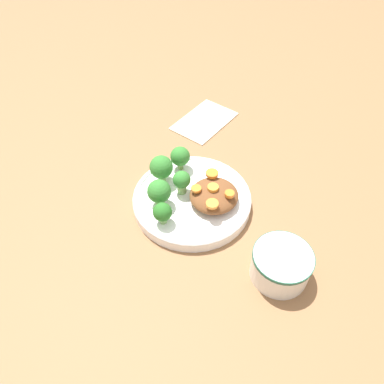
# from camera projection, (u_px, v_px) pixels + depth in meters

# --- Properties ---
(ground_plane) EXTENTS (4.00, 4.00, 0.00)m
(ground_plane) POSITION_uv_depth(u_px,v_px,m) (192.00, 204.00, 0.75)
(ground_plane) COLOR #8C603D
(plate) EXTENTS (0.23, 0.23, 0.03)m
(plate) POSITION_uv_depth(u_px,v_px,m) (192.00, 199.00, 0.74)
(plate) COLOR white
(plate) RESTS_ON ground_plane
(dip_bowl) EXTENTS (0.10, 0.10, 0.06)m
(dip_bowl) POSITION_uv_depth(u_px,v_px,m) (281.00, 264.00, 0.62)
(dip_bowl) COLOR white
(dip_bowl) RESTS_ON ground_plane
(stew_mound) EXTENTS (0.09, 0.09, 0.03)m
(stew_mound) POSITION_uv_depth(u_px,v_px,m) (214.00, 195.00, 0.72)
(stew_mound) COLOR brown
(stew_mound) RESTS_ON plate
(broccoli_floret_0) EXTENTS (0.05, 0.05, 0.06)m
(broccoli_floret_0) POSITION_uv_depth(u_px,v_px,m) (161.00, 167.00, 0.74)
(broccoli_floret_0) COLOR #7FA85B
(broccoli_floret_0) RESTS_ON plate
(broccoli_floret_1) EXTENTS (0.05, 0.05, 0.06)m
(broccoli_floret_1) POSITION_uv_depth(u_px,v_px,m) (159.00, 192.00, 0.70)
(broccoli_floret_1) COLOR #759E51
(broccoli_floret_1) RESTS_ON plate
(broccoli_floret_2) EXTENTS (0.04, 0.04, 0.05)m
(broccoli_floret_2) POSITION_uv_depth(u_px,v_px,m) (180.00, 157.00, 0.77)
(broccoli_floret_2) COLOR #759E51
(broccoli_floret_2) RESTS_ON plate
(broccoli_floret_3) EXTENTS (0.03, 0.03, 0.05)m
(broccoli_floret_3) POSITION_uv_depth(u_px,v_px,m) (182.00, 181.00, 0.72)
(broccoli_floret_3) COLOR #7FA85B
(broccoli_floret_3) RESTS_ON plate
(broccoli_floret_4) EXTENTS (0.04, 0.04, 0.05)m
(broccoli_floret_4) POSITION_uv_depth(u_px,v_px,m) (162.00, 212.00, 0.67)
(broccoli_floret_4) COLOR #7FA85B
(broccoli_floret_4) RESTS_ON plate
(carrot_slice_0) EXTENTS (0.02, 0.02, 0.01)m
(carrot_slice_0) POSITION_uv_depth(u_px,v_px,m) (213.00, 188.00, 0.70)
(carrot_slice_0) COLOR orange
(carrot_slice_0) RESTS_ON stew_mound
(carrot_slice_1) EXTENTS (0.02, 0.02, 0.01)m
(carrot_slice_1) POSITION_uv_depth(u_px,v_px,m) (197.00, 188.00, 0.70)
(carrot_slice_1) COLOR orange
(carrot_slice_1) RESTS_ON stew_mound
(carrot_slice_2) EXTENTS (0.02, 0.02, 0.01)m
(carrot_slice_2) POSITION_uv_depth(u_px,v_px,m) (214.00, 203.00, 0.68)
(carrot_slice_2) COLOR orange
(carrot_slice_2) RESTS_ON stew_mound
(carrot_slice_3) EXTENTS (0.02, 0.02, 0.01)m
(carrot_slice_3) POSITION_uv_depth(u_px,v_px,m) (230.00, 194.00, 0.69)
(carrot_slice_3) COLOR orange
(carrot_slice_3) RESTS_ON stew_mound
(carrot_slice_4) EXTENTS (0.02, 0.02, 0.01)m
(carrot_slice_4) POSITION_uv_depth(u_px,v_px,m) (212.00, 174.00, 0.73)
(carrot_slice_4) COLOR orange
(carrot_slice_4) RESTS_ON stew_mound
(napkin) EXTENTS (0.18, 0.14, 0.01)m
(napkin) POSITION_uv_depth(u_px,v_px,m) (204.00, 121.00, 0.93)
(napkin) COLOR beige
(napkin) RESTS_ON ground_plane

